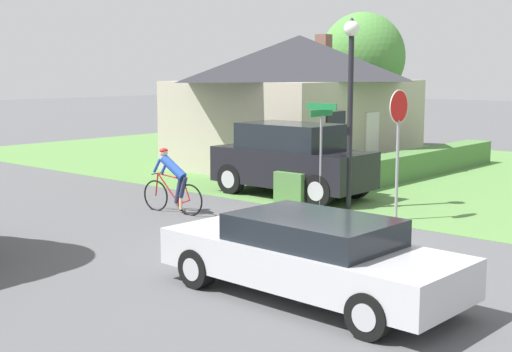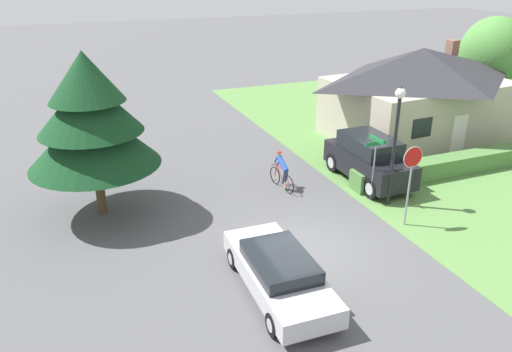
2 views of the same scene
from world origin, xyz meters
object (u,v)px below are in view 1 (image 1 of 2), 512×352
object	(u,v)px
sedan_left_lane	(310,256)
street_lamp	(351,80)
cyclist	(173,182)
street_name_sign	(321,136)
deciduous_tree_right	(362,57)
stop_sign	(398,128)
cottage_house	(299,98)
parked_suv_right	(292,160)

from	to	relation	value
sedan_left_lane	street_lamp	bearing A→B (deg)	-59.26
cyclist	street_lamp	size ratio (longest dim) A/B	0.39
street_name_sign	deciduous_tree_right	world-z (taller)	deciduous_tree_right
stop_sign	deciduous_tree_right	distance (m)	15.37
sedan_left_lane	cyclist	xyz separation A→B (m)	(3.03, 6.40, 0.10)
cyclist	deciduous_tree_right	size ratio (longest dim) A/B	0.31
street_lamp	cottage_house	bearing A→B (deg)	45.94
cottage_house	cyclist	size ratio (longest dim) A/B	5.26
street_name_sign	sedan_left_lane	bearing A→B (deg)	-145.08
stop_sign	street_name_sign	size ratio (longest dim) A/B	1.14
cottage_house	sedan_left_lane	bearing A→B (deg)	-145.36
parked_suv_right	stop_sign	xyz separation A→B (m)	(-0.95, -3.81, 1.14)
cyclist	stop_sign	xyz separation A→B (m)	(2.78, -4.49, 1.38)
cyclist	sedan_left_lane	bearing A→B (deg)	147.86
cottage_house	parked_suv_right	bearing A→B (deg)	-147.61
parked_suv_right	cottage_house	bearing A→B (deg)	-53.93
stop_sign	deciduous_tree_right	xyz separation A→B (m)	(12.34, 8.98, 1.85)
sedan_left_lane	stop_sign	bearing A→B (deg)	-70.34
cottage_house	parked_suv_right	world-z (taller)	cottage_house
sedan_left_lane	cyclist	world-z (taller)	cyclist
cyclist	street_name_sign	bearing A→B (deg)	-136.55
parked_suv_right	street_name_sign	xyz separation A→B (m)	(-0.92, -1.65, 0.83)
cottage_house	street_name_sign	size ratio (longest dim) A/B	3.71
parked_suv_right	cyclist	bearing A→B (deg)	79.52
sedan_left_lane	deciduous_tree_right	xyz separation A→B (m)	(18.15, 10.89, 3.32)
cottage_house	sedan_left_lane	world-z (taller)	cottage_house
cottage_house	street_name_sign	bearing A→B (deg)	-142.43
stop_sign	deciduous_tree_right	bearing A→B (deg)	-142.80
deciduous_tree_right	parked_suv_right	bearing A→B (deg)	-155.60
street_name_sign	deciduous_tree_right	distance (m)	14.24
cyclist	deciduous_tree_right	world-z (taller)	deciduous_tree_right
stop_sign	street_name_sign	xyz separation A→B (m)	(0.02, 2.16, -0.31)
cottage_house	cyclist	world-z (taller)	cottage_house
stop_sign	cottage_house	bearing A→B (deg)	-128.44
cottage_house	sedan_left_lane	xyz separation A→B (m)	(-12.37, -9.84, -1.77)
cyclist	street_lamp	distance (m)	4.96
cyclist	parked_suv_right	bearing A→B (deg)	-107.13
cottage_house	street_lamp	world-z (taller)	cottage_house
cyclist	stop_sign	distance (m)	5.46
stop_sign	street_lamp	world-z (taller)	street_lamp
parked_suv_right	street_name_sign	bearing A→B (deg)	150.63
cottage_house	street_name_sign	distance (m)	8.73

